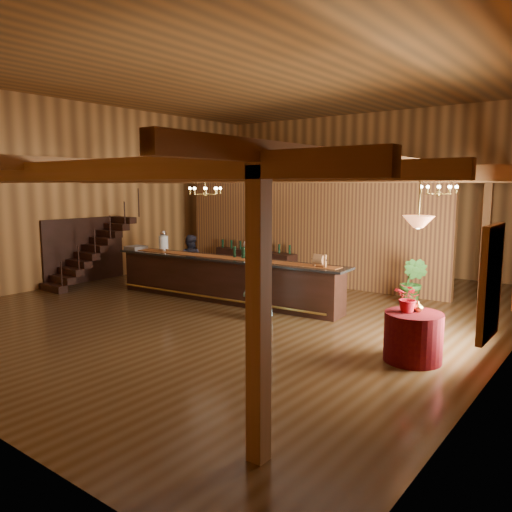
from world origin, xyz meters
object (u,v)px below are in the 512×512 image
Objects in this scene: guest at (259,285)px; pendant_lamp at (418,222)px; tasting_bar at (224,279)px; chandelier_left at (205,191)px; raffle_drum at (319,260)px; round_table at (413,337)px; bartender at (249,269)px; staff_second at (190,262)px; floor_plant at (413,282)px; beverage_dispenser at (163,241)px; chandelier_right at (439,189)px; backbar_shelf at (254,264)px.

pendant_lamp is at bearing -6.26° from guest.
chandelier_left is at bearing -131.26° from tasting_bar.
raffle_drum is at bearing -1.10° from tasting_bar.
round_table is 0.62× the size of guest.
bartender is (-5.28, 2.17, 0.36)m from round_table.
raffle_drum is at bearing 9.87° from chandelier_left.
chandelier_left and pendant_lamp have the same top height.
staff_second is 1.28× the size of floor_plant.
chandelier_left is at bearing 169.33° from round_table.
guest is 4.04m from floor_plant.
raffle_drum is 2.60m from bartender.
beverage_dispenser is at bearing 171.93° from chandelier_left.
tasting_bar is 20.28× the size of raffle_drum.
bartender is (-2.48, 0.54, -0.53)m from raffle_drum.
chandelier_right is 0.89× the size of pendant_lamp.
round_table is 1.98m from pendant_lamp.
round_table is 0.80× the size of floor_plant.
beverage_dispenser is at bearing 169.96° from round_table.
round_table is 0.62× the size of staff_second.
guest is (2.12, -0.55, -2.07)m from chandelier_left.
tasting_bar is 5.73m from round_table.
backbar_shelf is 8.58m from pendant_lamp.
chandelier_left is 2.40m from bartender.
chandelier_right reaches higher than floor_plant.
bartender reaches higher than backbar_shelf.
raffle_drum is 0.38× the size of pendant_lamp.
chandelier_left is 5.94m from pendant_lamp.
tasting_bar is at bearing 165.14° from round_table.
raffle_drum is at bearing 149.85° from staff_second.
pendant_lamp reaches higher than floor_plant.
pendant_lamp is 4.07m from guest.
floor_plant is at bearing -2.47° from backbar_shelf.
chandelier_right is 0.51× the size of staff_second.
staff_second is (-6.79, -0.82, -2.12)m from chandelier_right.
floor_plant is (3.87, 1.70, -0.17)m from bartender.
guest is at bearing -124.66° from floor_plant.
pendant_lamp is at bearing -19.15° from tasting_bar.
tasting_bar is 2.19× the size of backbar_shelf.
staff_second is at bearing 164.10° from pendant_lamp.
pendant_lamp is (2.79, -1.62, 1.08)m from raffle_drum.
staff_second is 4.01m from guest.
backbar_shelf is 2.56× the size of floor_plant.
pendant_lamp reaches higher than staff_second.
staff_second reaches higher than bartender.
beverage_dispenser is 0.67× the size of pendant_lamp.
pendant_lamp is at bearing 139.97° from staff_second.
pendant_lamp is at bearing -10.04° from beverage_dispenser.
staff_second reaches higher than floor_plant.
pendant_lamp is at bearing -30.13° from raffle_drum.
backbar_shelf is 5.23m from guest.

